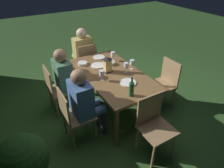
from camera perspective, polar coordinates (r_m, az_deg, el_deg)
name	(u,v)px	position (r m, az deg, el deg)	size (l,w,h in m)	color
ground_plane	(112,107)	(3.63, 0.00, -6.74)	(16.00, 16.00, 0.00)	#2D5123
dining_table	(112,76)	(3.25, 0.00, 2.40)	(1.68, 0.90, 0.72)	brown
chair_head_far	(86,61)	(4.20, -7.56, 6.68)	(0.40, 0.42, 0.87)	#9E7A51
person_in_mustard	(82,51)	(4.30, -8.77, 9.46)	(0.48, 0.38, 1.15)	tan
chair_head_near	(154,124)	(2.66, 12.15, -11.29)	(0.40, 0.42, 0.87)	#9E7A51
chair_side_right_a	(73,114)	(2.79, -11.18, -8.64)	(0.42, 0.40, 0.87)	#9E7A51
person_in_blue	(86,101)	(2.75, -7.70, -4.98)	(0.38, 0.47, 1.15)	#426699
chair_side_right_b	(57,88)	(3.39, -15.71, -1.16)	(0.42, 0.40, 0.87)	#9E7A51
person_in_green	(67,77)	(3.35, -12.92, 1.92)	(0.38, 0.47, 1.15)	#4C7A5B
chair_side_left_a	(164,82)	(3.55, 14.99, 0.59)	(0.42, 0.40, 0.87)	#9E7A51
lantern_centerpiece	(107,64)	(3.20, -1.39, 5.99)	(0.15, 0.15, 0.27)	black
green_bottle_on_table	(131,89)	(2.64, 5.70, -1.40)	(0.07, 0.07, 0.29)	#195128
wine_glass_a	(113,55)	(3.59, 0.26, 8.57)	(0.08, 0.08, 0.17)	silver
wine_glass_b	(126,66)	(3.20, 4.13, 5.35)	(0.08, 0.08, 0.17)	silver
wine_glass_c	(132,63)	(3.30, 5.84, 6.16)	(0.08, 0.08, 0.17)	silver
wine_glass_d	(102,74)	(2.97, -3.01, 3.06)	(0.08, 0.08, 0.17)	silver
plate_a	(99,57)	(3.76, -3.79, 7.81)	(0.22, 0.22, 0.01)	white
plate_b	(128,82)	(2.96, 4.71, 0.45)	(0.25, 0.25, 0.01)	white
plate_c	(98,65)	(3.45, -4.17, 5.42)	(0.24, 0.24, 0.01)	white
bowl_olives	(111,63)	(3.49, -0.36, 6.15)	(0.16, 0.16, 0.05)	#BCAD8E
bowl_bread	(83,63)	(3.52, -8.59, 5.96)	(0.17, 0.17, 0.04)	silver
potted_plant_corner	(24,162)	(2.46, -24.37, -20.02)	(0.56, 0.56, 0.78)	#9E5133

